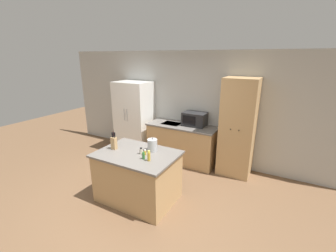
{
  "coord_description": "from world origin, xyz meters",
  "views": [
    {
      "loc": [
        2.12,
        -2.59,
        2.48
      ],
      "look_at": [
        -0.06,
        1.4,
        1.05
      ],
      "focal_mm": 24.0,
      "sensor_mm": 36.0,
      "label": 1
    }
  ],
  "objects_px": {
    "refrigerator": "(134,117)",
    "fire_extinguisher": "(115,139)",
    "spice_bottle_amber_oil": "(145,153)",
    "spice_bottle_green_herb": "(141,151)",
    "kettle": "(152,145)",
    "pantry_cabinet": "(238,128)",
    "spice_bottle_tall_dark": "(149,156)",
    "knife_block": "(114,143)",
    "microwave": "(195,119)",
    "spice_bottle_short_red": "(143,156)"
  },
  "relations": [
    {
      "from": "refrigerator",
      "to": "spice_bottle_amber_oil",
      "type": "distance_m",
      "value": 2.3
    },
    {
      "from": "knife_block",
      "to": "spice_bottle_green_herb",
      "type": "relative_size",
      "value": 2.89
    },
    {
      "from": "fire_extinguisher",
      "to": "kettle",
      "type": "bearing_deg",
      "value": -33.43
    },
    {
      "from": "refrigerator",
      "to": "spice_bottle_short_red",
      "type": "relative_size",
      "value": 15.76
    },
    {
      "from": "spice_bottle_tall_dark",
      "to": "kettle",
      "type": "height_order",
      "value": "kettle"
    },
    {
      "from": "refrigerator",
      "to": "microwave",
      "type": "bearing_deg",
      "value": 4.52
    },
    {
      "from": "refrigerator",
      "to": "spice_bottle_amber_oil",
      "type": "bearing_deg",
      "value": -48.62
    },
    {
      "from": "spice_bottle_amber_oil",
      "to": "spice_bottle_green_herb",
      "type": "xyz_separation_m",
      "value": [
        -0.08,
        -0.0,
        0.01
      ]
    },
    {
      "from": "refrigerator",
      "to": "fire_extinguisher",
      "type": "bearing_deg",
      "value": -175.26
    },
    {
      "from": "refrigerator",
      "to": "spice_bottle_green_herb",
      "type": "relative_size",
      "value": 16.75
    },
    {
      "from": "knife_block",
      "to": "kettle",
      "type": "height_order",
      "value": "knife_block"
    },
    {
      "from": "spice_bottle_tall_dark",
      "to": "kettle",
      "type": "bearing_deg",
      "value": 114.42
    },
    {
      "from": "knife_block",
      "to": "refrigerator",
      "type": "bearing_deg",
      "value": 116.73
    },
    {
      "from": "pantry_cabinet",
      "to": "fire_extinguisher",
      "type": "distance_m",
      "value": 3.43
    },
    {
      "from": "refrigerator",
      "to": "microwave",
      "type": "relative_size",
      "value": 3.51
    },
    {
      "from": "knife_block",
      "to": "microwave",
      "type": "bearing_deg",
      "value": 68.71
    },
    {
      "from": "spice_bottle_amber_oil",
      "to": "fire_extinguisher",
      "type": "bearing_deg",
      "value": 142.87
    },
    {
      "from": "kettle",
      "to": "fire_extinguisher",
      "type": "relative_size",
      "value": 0.46
    },
    {
      "from": "knife_block",
      "to": "spice_bottle_green_herb",
      "type": "distance_m",
      "value": 0.55
    },
    {
      "from": "pantry_cabinet",
      "to": "knife_block",
      "type": "xyz_separation_m",
      "value": [
        -1.75,
        -1.83,
        -0.03
      ]
    },
    {
      "from": "spice_bottle_short_red",
      "to": "knife_block",
      "type": "bearing_deg",
      "value": 173.34
    },
    {
      "from": "fire_extinguisher",
      "to": "spice_bottle_short_red",
      "type": "bearing_deg",
      "value": -38.56
    },
    {
      "from": "microwave",
      "to": "spice_bottle_short_red",
      "type": "xyz_separation_m",
      "value": [
        -0.06,
        -1.99,
        -0.13
      ]
    },
    {
      "from": "spice_bottle_short_red",
      "to": "spice_bottle_amber_oil",
      "type": "xyz_separation_m",
      "value": [
        -0.06,
        0.14,
        -0.01
      ]
    },
    {
      "from": "spice_bottle_short_red",
      "to": "pantry_cabinet",
      "type": "bearing_deg",
      "value": 60.93
    },
    {
      "from": "spice_bottle_tall_dark",
      "to": "fire_extinguisher",
      "type": "height_order",
      "value": "spice_bottle_tall_dark"
    },
    {
      "from": "spice_bottle_tall_dark",
      "to": "fire_extinguisher",
      "type": "distance_m",
      "value": 3.09
    },
    {
      "from": "spice_bottle_amber_oil",
      "to": "kettle",
      "type": "xyz_separation_m",
      "value": [
        0.02,
        0.2,
        0.06
      ]
    },
    {
      "from": "pantry_cabinet",
      "to": "spice_bottle_amber_oil",
      "type": "bearing_deg",
      "value": -122.45
    },
    {
      "from": "spice_bottle_short_red",
      "to": "fire_extinguisher",
      "type": "bearing_deg",
      "value": 141.44
    },
    {
      "from": "knife_block",
      "to": "spice_bottle_short_red",
      "type": "relative_size",
      "value": 2.72
    },
    {
      "from": "microwave",
      "to": "refrigerator",
      "type": "bearing_deg",
      "value": -175.48
    },
    {
      "from": "spice_bottle_tall_dark",
      "to": "spice_bottle_green_herb",
      "type": "height_order",
      "value": "spice_bottle_tall_dark"
    },
    {
      "from": "microwave",
      "to": "spice_bottle_short_red",
      "type": "bearing_deg",
      "value": -91.73
    },
    {
      "from": "spice_bottle_short_red",
      "to": "spice_bottle_green_herb",
      "type": "relative_size",
      "value": 1.06
    },
    {
      "from": "spice_bottle_amber_oil",
      "to": "fire_extinguisher",
      "type": "distance_m",
      "value": 2.85
    },
    {
      "from": "knife_block",
      "to": "spice_bottle_green_herb",
      "type": "bearing_deg",
      "value": 6.28
    },
    {
      "from": "spice_bottle_tall_dark",
      "to": "spice_bottle_short_red",
      "type": "height_order",
      "value": "spice_bottle_tall_dark"
    },
    {
      "from": "refrigerator",
      "to": "knife_block",
      "type": "bearing_deg",
      "value": -63.27
    },
    {
      "from": "refrigerator",
      "to": "kettle",
      "type": "xyz_separation_m",
      "value": [
        1.54,
        -1.52,
        0.07
      ]
    },
    {
      "from": "spice_bottle_tall_dark",
      "to": "microwave",
      "type": "bearing_deg",
      "value": 91.58
    },
    {
      "from": "spice_bottle_green_herb",
      "to": "spice_bottle_amber_oil",
      "type": "bearing_deg",
      "value": 0.07
    },
    {
      "from": "refrigerator",
      "to": "pantry_cabinet",
      "type": "height_order",
      "value": "pantry_cabinet"
    },
    {
      "from": "spice_bottle_amber_oil",
      "to": "kettle",
      "type": "bearing_deg",
      "value": 85.24
    },
    {
      "from": "knife_block",
      "to": "spice_bottle_tall_dark",
      "type": "bearing_deg",
      "value": -6.93
    },
    {
      "from": "fire_extinguisher",
      "to": "spice_bottle_amber_oil",
      "type": "bearing_deg",
      "value": -37.13
    },
    {
      "from": "refrigerator",
      "to": "kettle",
      "type": "distance_m",
      "value": 2.16
    },
    {
      "from": "knife_block",
      "to": "spice_bottle_short_red",
      "type": "height_order",
      "value": "knife_block"
    },
    {
      "from": "spice_bottle_tall_dark",
      "to": "kettle",
      "type": "xyz_separation_m",
      "value": [
        -0.16,
        0.36,
        0.03
      ]
    },
    {
      "from": "spice_bottle_amber_oil",
      "to": "microwave",
      "type": "bearing_deg",
      "value": 86.15
    }
  ]
}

